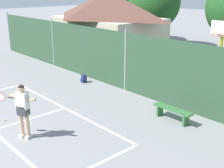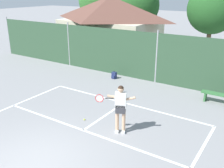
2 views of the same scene
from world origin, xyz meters
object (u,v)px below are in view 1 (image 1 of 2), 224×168
Objects in this scene: backpack_navy at (84,79)px; courtside_bench at (173,111)px; basketball_hoop at (219,52)px; tennis_ball at (5,120)px; tennis_player at (22,106)px.

backpack_navy is 6.03m from courtside_bench.
basketball_hoop reaches higher than courtside_bench.
tennis_player is at bearing -0.40° from tennis_ball.
tennis_ball is 0.04× the size of courtside_bench.
courtside_bench reaches higher than backpack_navy.
tennis_player reaches higher than backpack_navy.
backpack_navy is at bearing 109.83° from tennis_ball.
tennis_player is 28.10× the size of tennis_ball.
tennis_player is at bearing -117.59° from courtside_bench.
tennis_ball is at bearing -131.49° from courtside_bench.
basketball_hoop is at bearing 18.45° from backpack_navy.
courtside_bench is at bearing 62.41° from tennis_player.
backpack_navy is (-3.54, 5.11, -0.92)m from tennis_player.
tennis_ball is at bearing 179.60° from tennis_player.
tennis_ball is 6.32m from courtside_bench.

